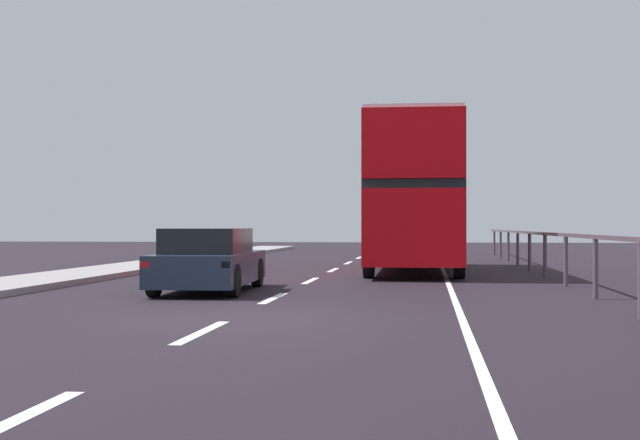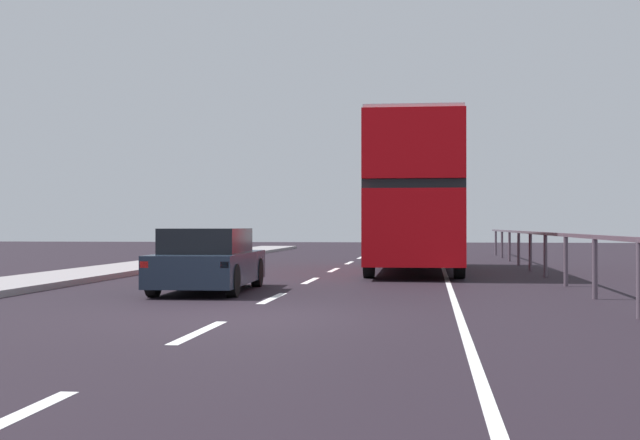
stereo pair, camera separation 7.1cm
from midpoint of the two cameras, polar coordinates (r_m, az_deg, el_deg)
ground_plane at (r=13.49m, az=-5.36°, el=-6.40°), size 73.90×120.00×0.10m
lane_paint_markings at (r=21.98m, az=4.89°, el=-3.94°), size 3.52×46.00×0.01m
bridge_side_railing at (r=22.32m, az=15.07°, el=-1.41°), size 0.10×42.00×1.20m
double_decker_bus_red at (r=26.53m, az=6.23°, el=1.71°), size 2.71×10.22×4.36m
hatchback_car_near at (r=18.41m, az=-7.13°, el=-2.65°), size 1.88×4.44×1.31m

